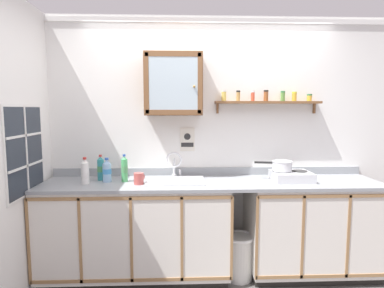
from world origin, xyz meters
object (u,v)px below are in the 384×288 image
Objects in this scene: bottle_opaque_white_1 at (85,172)px; trash_bin at (239,256)px; sink at (175,184)px; bottle_water_blue_0 at (107,171)px; bottle_soda_green_2 at (124,169)px; saucepan at (282,166)px; mug at (139,178)px; warning_sign at (187,140)px; bottle_detergent_teal_3 at (101,168)px; hot_plate_stove at (291,176)px; wall_cabinet at (174,84)px.

trash_bin is (1.44, -0.01, -0.83)m from bottle_opaque_white_1.
sink is 2.39× the size of bottle_water_blue_0.
bottle_soda_green_2 is (0.35, 0.08, 0.01)m from bottle_opaque_white_1.
mug is at bearing -175.64° from saucepan.
warning_sign is at bearing 20.13° from bottle_water_blue_0.
bottle_detergent_teal_3 is at bearing 172.59° from trash_bin.
hot_plate_stove is at bearing -17.29° from warning_sign.
bottle_soda_green_2 is at bearing 174.81° from trash_bin.
bottle_detergent_teal_3 is at bearing 175.12° from sink.
bottle_water_blue_0 reaches higher than mug.
warning_sign reaches higher than saucepan.
hot_plate_stove is at bearing -14.87° from saucepan.
hot_plate_stove is 1.58× the size of bottle_water_blue_0.
hot_plate_stove is 0.92m from trash_bin.
hot_plate_stove is 1.85m from bottle_detergent_teal_3.
bottle_detergent_teal_3 is 0.42× the size of wall_cabinet.
saucepan is 0.84× the size of trash_bin.
wall_cabinet is at bearing -137.47° from warning_sign.
bottle_opaque_white_1 is (-0.83, -0.10, 0.15)m from sink.
warning_sign is at bearing 142.00° from trash_bin.
trash_bin is (0.62, -0.25, -1.65)m from wall_cabinet.
bottle_detergent_teal_3 is (-1.75, 0.08, -0.03)m from saucepan.
saucepan is 1.36× the size of bottle_soda_green_2.
wall_cabinet is (-1.04, 0.16, 0.78)m from saucepan.
trash_bin is at bearing -22.14° from wall_cabinet.
hot_plate_stove reaches higher than trash_bin.
bottle_opaque_white_1 is 1.05m from warning_sign.
bottle_water_blue_0 is at bearing -178.68° from sink.
mug is at bearing -139.48° from warning_sign.
mug is (0.15, -0.11, -0.07)m from bottle_soda_green_2.
warning_sign is (-1.00, 0.31, 0.33)m from hot_plate_stove.
bottle_water_blue_0 reaches higher than saucepan.
warning_sign is at bearing 162.47° from saucepan.
mug is (-1.36, -0.10, -0.09)m from saucepan.
bottle_soda_green_2 reaches higher than mug.
bottle_soda_green_2 is at bearing 0.90° from bottle_water_blue_0.
bottle_opaque_white_1 is at bearing -166.33° from bottle_soda_green_2.
saucepan is 1.68m from bottle_water_blue_0.
hot_plate_stove is 0.61× the size of wall_cabinet.
bottle_water_blue_0 is at bearing 179.88° from saucepan.
bottle_detergent_teal_3 is at bearing -166.36° from warning_sign.
bottle_detergent_teal_3 reaches higher than hot_plate_stove.
hot_plate_stove is 1.49× the size of warning_sign.
wall_cabinet is at bearing 171.27° from saucepan.
warning_sign is (0.46, 0.39, 0.32)m from mug.
saucepan is 1.47× the size of warning_sign.
bottle_soda_green_2 is 0.20m from mug.
bottle_opaque_white_1 and bottle_detergent_teal_3 have the same top height.
sink is 2.26× the size of warning_sign.
trash_bin is (1.09, -0.10, -0.84)m from bottle_soda_green_2.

